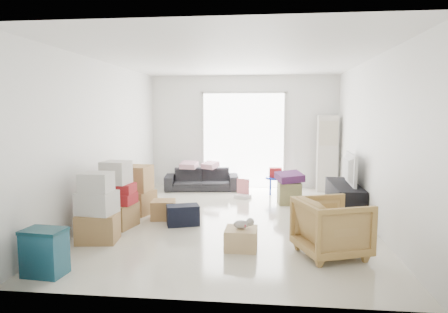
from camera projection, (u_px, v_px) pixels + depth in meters
name	position (u px, v px, depth m)	size (l,w,h in m)	color
room_shell	(233.00, 141.00, 6.71)	(4.98, 6.48, 3.18)	beige
sliding_door	(243.00, 136.00, 9.66)	(2.10, 0.04, 2.33)	white
ac_tower	(327.00, 154.00, 9.17)	(0.45, 0.30, 1.75)	beige
tv_console	(344.00, 198.00, 7.32)	(0.47, 1.57, 0.52)	black
television	(345.00, 180.00, 7.28)	(0.98, 0.56, 0.13)	black
sofa	(202.00, 176.00, 9.39)	(1.71, 0.50, 0.67)	#27272C
pillow_left	(189.00, 159.00, 9.37)	(0.40, 0.32, 0.13)	#BE8A99
pillow_right	(210.00, 159.00, 9.36)	(0.36, 0.29, 0.12)	#BE8A99
armchair	(332.00, 225.00, 5.08)	(0.79, 0.74, 0.82)	tan
storage_bins	(45.00, 252.00, 4.49)	(0.49, 0.36, 0.53)	navy
box_stack_a	(97.00, 211.00, 5.64)	(0.59, 0.52, 0.99)	#946A43
box_stack_b	(117.00, 199.00, 6.36)	(0.62, 0.62, 1.06)	#946A43
box_stack_c	(136.00, 190.00, 7.22)	(0.70, 0.64, 0.87)	#946A43
loose_box	(163.00, 210.00, 6.86)	(0.39, 0.39, 0.32)	#946A43
duffel_bag	(183.00, 215.00, 6.49)	(0.51, 0.31, 0.33)	black
ottoman	(289.00, 193.00, 7.98)	(0.44, 0.44, 0.44)	#928855
blanket	(289.00, 179.00, 7.95)	(0.48, 0.48, 0.14)	#572357
kids_table	(275.00, 176.00, 8.88)	(0.45, 0.45, 0.59)	#0B26B0
toy_walker	(243.00, 193.00, 8.54)	(0.38, 0.37, 0.40)	silver
wood_crate	(241.00, 239.00, 5.36)	(0.42, 0.42, 0.28)	tan
plush_bunny	(244.00, 224.00, 5.34)	(0.28, 0.16, 0.14)	#B2ADA8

